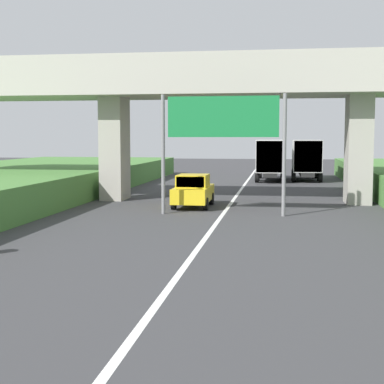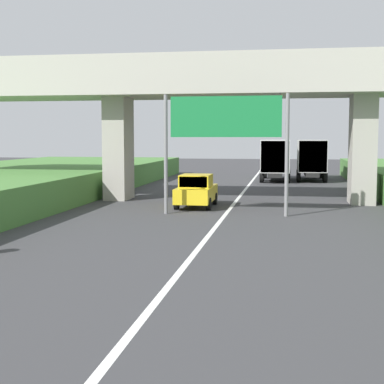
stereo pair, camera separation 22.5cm
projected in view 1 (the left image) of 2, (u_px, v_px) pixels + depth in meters
lane_centre_stripe at (220, 218)px, 26.26m from camera, size 0.20×95.37×0.01m
overpass_bridge at (233, 92)px, 32.48m from camera, size 40.00×4.80×8.17m
overhead_highway_sign at (223, 125)px, 26.84m from camera, size 5.88×0.18×5.67m
truck_silver at (306, 158)px, 49.09m from camera, size 2.44×7.30×3.44m
truck_green at (271, 158)px, 48.62m from camera, size 2.44×7.30×3.44m
car_yellow at (193, 191)px, 30.27m from camera, size 1.86×4.10×1.72m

